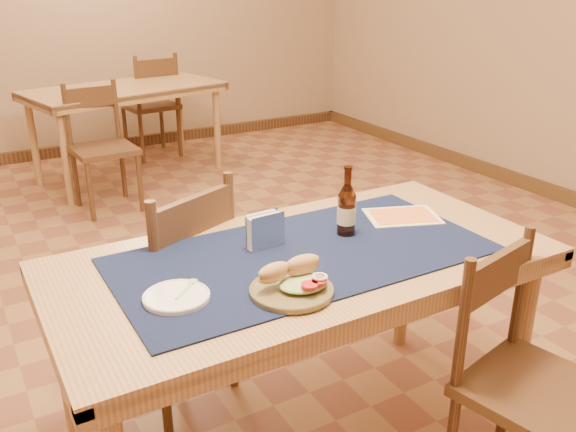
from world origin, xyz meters
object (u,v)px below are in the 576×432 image
main_table (303,278)px  sandwich_plate (294,284)px  chair_main_far (170,289)px  chair_main_near (527,380)px  napkin_holder (265,231)px  back_table (126,97)px  beer_bottle (347,210)px

main_table → sandwich_plate: (-0.15, -0.20, 0.11)m
chair_main_far → main_table: bearing=-57.8°
chair_main_near → napkin_holder: bearing=129.8°
back_table → beer_bottle: beer_bottle is taller
beer_bottle → sandwich_plate: bearing=-144.1°
main_table → napkin_holder: bearing=126.5°
chair_main_near → sandwich_plate: chair_main_near is taller
sandwich_plate → main_table: bearing=52.3°
main_table → beer_bottle: beer_bottle is taller
main_table → back_table: (0.37, 3.36, 0.00)m
chair_main_near → napkin_holder: napkin_holder is taller
sandwich_plate → chair_main_far: bearing=102.1°
main_table → chair_main_near: size_ratio=1.86×
back_table → beer_bottle: (-0.17, -3.29, 0.18)m
beer_bottle → chair_main_far: bearing=140.9°
beer_bottle → napkin_holder: (-0.29, 0.05, -0.03)m
chair_main_near → chair_main_far: bearing=126.8°
back_table → main_table: bearing=-96.3°
sandwich_plate → napkin_holder: bearing=76.6°
chair_main_far → beer_bottle: size_ratio=3.84×
beer_bottle → back_table: bearing=87.1°
sandwich_plate → beer_bottle: (0.36, 0.26, 0.06)m
main_table → chair_main_far: bearing=122.2°
back_table → sandwich_plate: 3.60m
back_table → napkin_holder: napkin_holder is taller
chair_main_far → napkin_holder: 0.54m
back_table → sandwich_plate: sandwich_plate is taller
beer_bottle → chair_main_near: bearing=-67.2°
chair_main_near → sandwich_plate: bearing=150.8°
back_table → beer_bottle: size_ratio=6.74×
chair_main_far → napkin_holder: (0.22, -0.36, 0.33)m
beer_bottle → napkin_holder: 0.29m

